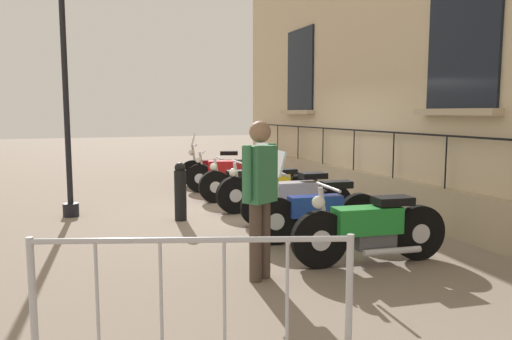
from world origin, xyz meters
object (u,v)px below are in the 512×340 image
motorcycle_maroon (217,169)px  motorcycle_green (370,229)px  motorcycle_black (248,182)px  motorcycle_yellow (269,189)px  bollard (180,191)px  pedestrian_standing (260,190)px  motorcycle_red (231,174)px  motorcycle_blue (317,212)px  motorcycle_silver (296,197)px  crowd_barrier (193,305)px

motorcycle_maroon → motorcycle_green: motorcycle_maroon is taller
motorcycle_black → motorcycle_yellow: size_ratio=1.02×
bollard → pedestrian_standing: pedestrian_standing is taller
motorcycle_red → pedestrian_standing: pedestrian_standing is taller
motorcycle_maroon → motorcycle_blue: (0.18, 5.82, 0.01)m
motorcycle_maroon → motorcycle_yellow: 3.50m
motorcycle_red → bollard: 3.12m
motorcycle_red → motorcycle_blue: (0.20, 4.69, 0.01)m
motorcycle_maroon → motorcycle_silver: motorcycle_silver is taller
motorcycle_yellow → crowd_barrier: bearing=62.8°
crowd_barrier → bollard: (-1.00, -5.15, -0.05)m
motorcycle_green → motorcycle_blue: bearing=-84.1°
motorcycle_black → pedestrian_standing: size_ratio=1.20×
motorcycle_black → pedestrian_standing: 4.97m
motorcycle_black → bollard: bearing=38.0°
bollard → motorcycle_silver: bearing=153.0°
motorcycle_black → motorcycle_green: (0.07, 4.64, 0.04)m
motorcycle_black → motorcycle_yellow: motorcycle_yellow is taller
motorcycle_maroon → bollard: size_ratio=1.88×
bollard → motorcycle_green: bearing=117.1°
motorcycle_black → bollard: 2.21m
bollard → pedestrian_standing: bearing=93.4°
motorcycle_green → pedestrian_standing: pedestrian_standing is taller
motorcycle_yellow → crowd_barrier: crowd_barrier is taller
motorcycle_maroon → bollard: 4.10m
motorcycle_maroon → crowd_barrier: size_ratio=0.92×
motorcycle_maroon → pedestrian_standing: (1.54, 7.04, 0.59)m
motorcycle_blue → pedestrian_standing: size_ratio=1.12×
motorcycle_black → motorcycle_red: bearing=-90.5°
motorcycle_black → bollard: (1.74, 1.36, 0.11)m
motorcycle_black → motorcycle_blue: (0.19, 3.47, 0.03)m
motorcycle_silver → pedestrian_standing: (1.59, 2.41, 0.57)m
motorcycle_silver → pedestrian_standing: bearing=56.7°
motorcycle_black → pedestrian_standing: bearing=71.8°
motorcycle_green → bollard: 3.68m
motorcycle_blue → crowd_barrier: size_ratio=0.95×
motorcycle_red → motorcycle_green: motorcycle_green is taller
bollard → pedestrian_standing: size_ratio=0.57×
motorcycle_blue → motorcycle_green: size_ratio=0.97×
motorcycle_yellow → bollard: bearing=7.0°
motorcycle_green → crowd_barrier: bearing=35.0°
pedestrian_standing → motorcycle_yellow: bearing=-113.7°
motorcycle_maroon → pedestrian_standing: bearing=77.7°
motorcycle_maroon → motorcycle_red: motorcycle_maroon is taller
motorcycle_silver → motorcycle_blue: 1.22m
crowd_barrier → bollard: size_ratio=2.05×
motorcycle_blue → motorcycle_yellow: bearing=-95.0°
motorcycle_blue → pedestrian_standing: bearing=42.0°
motorcycle_maroon → bollard: (1.74, 3.72, 0.09)m
bollard → crowd_barrier: bearing=79.0°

